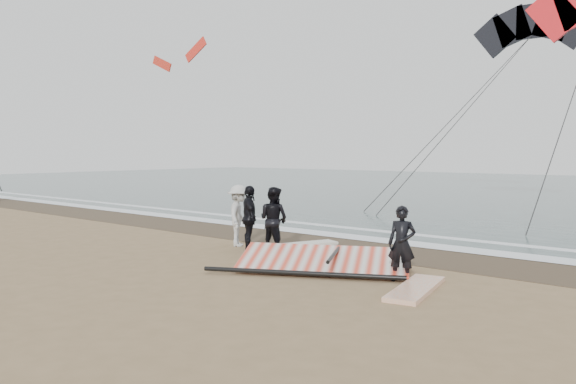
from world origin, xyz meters
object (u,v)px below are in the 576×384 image
(man_main, at_px, (402,244))
(sail_rig, at_px, (324,262))
(board_white, at_px, (416,289))
(board_cream, at_px, (302,245))

(man_main, xyz_separation_m, sail_rig, (-1.86, -0.17, -0.60))
(board_white, bearing_deg, man_main, 127.00)
(man_main, height_order, sail_rig, man_main)
(board_white, xyz_separation_m, board_cream, (-4.90, 2.68, -0.00))
(man_main, bearing_deg, sail_rig, 170.69)
(board_white, bearing_deg, board_cream, 140.44)
(board_cream, distance_m, sail_rig, 3.36)
(man_main, height_order, board_cream, man_main)
(board_cream, relative_size, sail_rig, 0.52)
(man_main, bearing_deg, board_cream, 139.09)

